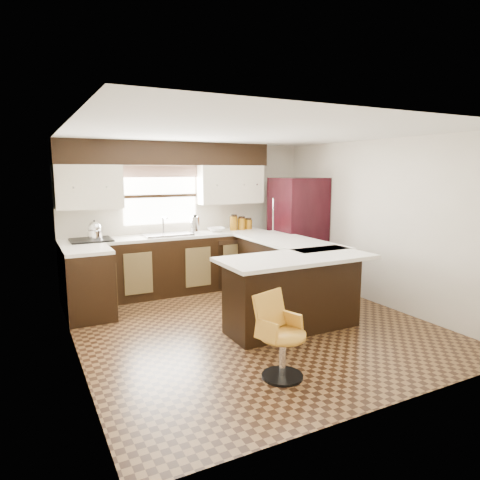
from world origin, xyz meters
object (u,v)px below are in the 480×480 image
peninsula_long (285,273)px  bar_chair (283,337)px  refrigerator (298,232)px  peninsula_return (293,294)px

peninsula_long → bar_chair: size_ratio=2.40×
peninsula_long → refrigerator: (0.79, 0.82, 0.47)m
peninsula_return → bar_chair: size_ratio=2.03×
peninsula_return → refrigerator: refrigerator is taller
refrigerator → bar_chair: bearing=-127.0°
peninsula_return → refrigerator: bearing=53.8°
refrigerator → peninsula_return: bearing=-126.2°
refrigerator → bar_chair: (-2.11, -2.80, -0.51)m
refrigerator → bar_chair: size_ratio=2.26×
peninsula_return → refrigerator: 2.27m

